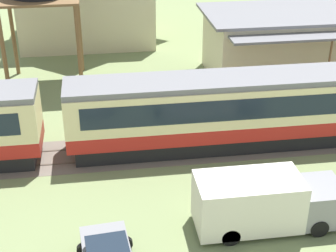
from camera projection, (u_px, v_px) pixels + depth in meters
name	position (u px, v px, depth m)	size (l,w,h in m)	color
ground_plane	(141.00, 152.00, 28.09)	(600.00, 600.00, 0.00)	#707F51
passenger_train	(58.00, 119.00, 26.59)	(83.46, 2.92, 4.10)	#AD1E19
railway_track	(95.00, 154.00, 27.86)	(120.01, 3.60, 0.04)	#665B51
station_building	(303.00, 43.00, 37.24)	(14.52, 8.14, 4.72)	beige
delivery_truck_grey	(265.00, 202.00, 21.91)	(6.42, 2.26, 2.46)	gray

